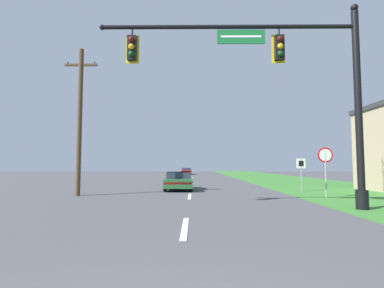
% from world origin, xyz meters
% --- Properties ---
extents(grass_verge_right, '(10.00, 110.00, 0.04)m').
position_xyz_m(grass_verge_right, '(10.50, 30.00, 0.02)').
color(grass_verge_right, '#38752D').
rests_on(grass_verge_right, ground).
extents(road_center_line, '(0.16, 34.80, 0.01)m').
position_xyz_m(road_center_line, '(0.00, 22.00, 0.01)').
color(road_center_line, silver).
rests_on(road_center_line, ground).
extents(signal_mast, '(10.02, 0.47, 7.79)m').
position_xyz_m(signal_mast, '(3.96, 9.08, 4.76)').
color(signal_mast, black).
rests_on(signal_mast, grass_verge_right).
extents(car_ahead, '(1.98, 4.53, 1.19)m').
position_xyz_m(car_ahead, '(-0.82, 18.43, 0.60)').
color(car_ahead, black).
rests_on(car_ahead, ground).
extents(far_car, '(1.82, 4.53, 1.19)m').
position_xyz_m(far_car, '(-1.18, 52.61, 0.60)').
color(far_car, black).
rests_on(far_car, ground).
extents(stop_sign, '(0.76, 0.07, 2.50)m').
position_xyz_m(stop_sign, '(6.80, 12.95, 1.86)').
color(stop_sign, gray).
rests_on(stop_sign, grass_verge_right).
extents(route_sign_post, '(0.55, 0.06, 2.03)m').
position_xyz_m(route_sign_post, '(6.92, 16.75, 1.53)').
color(route_sign_post, gray).
rests_on(route_sign_post, grass_verge_right).
extents(utility_pole_near, '(1.80, 0.26, 8.16)m').
position_xyz_m(utility_pole_near, '(-6.09, 14.28, 4.23)').
color(utility_pole_near, '#4C3823').
rests_on(utility_pole_near, ground).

